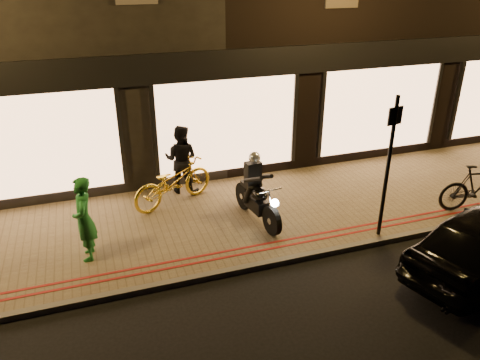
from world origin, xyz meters
name	(u,v)px	position (x,y,z in m)	size (l,w,h in m)	color
ground	(289,264)	(0.00, 0.00, 0.00)	(90.00, 90.00, 0.00)	black
sidewalk	(253,214)	(0.00, 2.00, 0.06)	(50.00, 4.00, 0.12)	brown
kerb_stone	(288,260)	(0.00, 0.05, 0.06)	(50.00, 0.14, 0.12)	#59544C
red_kerb_lines	(278,244)	(0.00, 0.55, 0.12)	(50.00, 0.26, 0.01)	maroon
building_row	(180,1)	(0.00, 8.99, 4.25)	(48.00, 10.11, 8.50)	black
motorcycle	(257,195)	(-0.06, 1.66, 0.73)	(0.64, 1.94, 1.59)	black
sign_post	(389,161)	(2.19, 0.25, 1.80)	(0.35, 0.10, 3.00)	black
bicycle_gold	(173,182)	(-1.64, 3.04, 0.68)	(0.75, 2.14, 1.13)	gold
bicycle_dark	(478,187)	(4.94, 0.48, 0.68)	(0.53, 1.87, 1.12)	black
person_green	(84,219)	(-3.66, 1.34, 0.96)	(0.62, 0.40, 1.69)	#1D6D29
person_dark	(181,159)	(-1.30, 3.63, 0.98)	(0.84, 0.65, 1.73)	black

